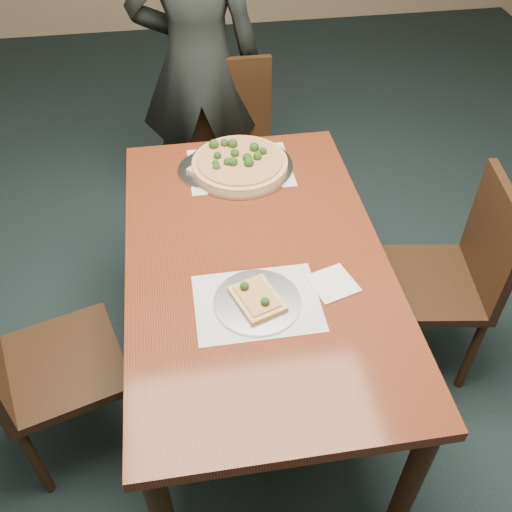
{
  "coord_description": "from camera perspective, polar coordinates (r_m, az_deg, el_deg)",
  "views": [
    {
      "loc": [
        -0.26,
        -1.28,
        2.13
      ],
      "look_at": [
        -0.04,
        0.13,
        0.75
      ],
      "focal_mm": 40.0,
      "sensor_mm": 36.0,
      "label": 1
    }
  ],
  "objects": [
    {
      "name": "slice_plate_near",
      "position": [
        1.82,
        0.12,
        -4.45
      ],
      "size": [
        0.28,
        0.28,
        0.06
      ],
      "color": "silver",
      "rests_on": "dining_table"
    },
    {
      "name": "chair_left",
      "position": [
        2.12,
        -21.4,
        -9.91
      ],
      "size": [
        0.52,
        0.52,
        0.91
      ],
      "rotation": [
        0.0,
        0.0,
        1.86
      ],
      "color": "black",
      "rests_on": "ground"
    },
    {
      "name": "diner",
      "position": [
        2.95,
        -5.83,
        18.54
      ],
      "size": [
        0.67,
        0.47,
        1.74
      ],
      "primitive_type": "imported",
      "rotation": [
        0.0,
        0.0,
        3.06
      ],
      "color": "black",
      "rests_on": "ground"
    },
    {
      "name": "placemat_near",
      "position": [
        1.83,
        0.13,
        -4.71
      ],
      "size": [
        0.4,
        0.3,
        0.0
      ],
      "primitive_type": "cube",
      "color": "white",
      "rests_on": "dining_table"
    },
    {
      "name": "pizza_pan",
      "position": [
        2.38,
        -1.64,
        9.31
      ],
      "size": [
        0.44,
        0.44,
        0.07
      ],
      "color": "silver",
      "rests_on": "dining_table"
    },
    {
      "name": "chair_right",
      "position": [
        2.38,
        19.02,
        -1.55
      ],
      "size": [
        0.48,
        0.48,
        0.91
      ],
      "rotation": [
        0.0,
        0.0,
        -1.72
      ],
      "color": "black",
      "rests_on": "ground"
    },
    {
      "name": "slice_plate_far",
      "position": [
        2.37,
        -4.4,
        8.75
      ],
      "size": [
        0.28,
        0.28,
        0.06
      ],
      "color": "silver",
      "rests_on": "dining_table"
    },
    {
      "name": "chair_far",
      "position": [
        2.99,
        -2.29,
        11.36
      ],
      "size": [
        0.43,
        0.43,
        0.91
      ],
      "rotation": [
        0.0,
        0.0,
        -0.01
      ],
      "color": "black",
      "rests_on": "ground"
    },
    {
      "name": "napkin",
      "position": [
        1.9,
        7.68,
        -2.75
      ],
      "size": [
        0.17,
        0.17,
        0.01
      ],
      "primitive_type": "cube",
      "rotation": [
        0.0,
        0.0,
        0.3
      ],
      "color": "white",
      "rests_on": "dining_table"
    },
    {
      "name": "ground",
      "position": [
        2.49,
        1.49,
        -14.49
      ],
      "size": [
        8.0,
        8.0,
        0.0
      ],
      "primitive_type": "plane",
      "color": "black",
      "rests_on": "ground"
    },
    {
      "name": "dining_table",
      "position": [
        2.05,
        0.0,
        -1.85
      ],
      "size": [
        0.9,
        1.5,
        0.75
      ],
      "color": "#521F10",
      "rests_on": "ground"
    },
    {
      "name": "placemat_main",
      "position": [
        2.39,
        -1.61,
        8.82
      ],
      "size": [
        0.42,
        0.32,
        0.0
      ],
      "primitive_type": "cube",
      "color": "white",
      "rests_on": "dining_table"
    }
  ]
}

